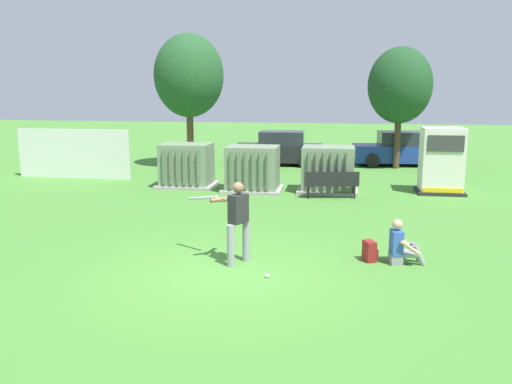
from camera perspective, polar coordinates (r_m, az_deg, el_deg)
ground_plane at (r=10.73m, az=-3.26°, el=-8.77°), size 96.00×96.00×0.00m
fence_panel at (r=23.22m, az=-18.86°, el=3.89°), size 4.80×0.12×2.00m
transformer_west at (r=20.12m, az=-7.39°, el=2.77°), size 2.10×1.70×1.62m
transformer_mid_west at (r=19.09m, az=-0.36°, el=2.42°), size 2.10×1.70×1.62m
transformer_mid_east at (r=19.13m, az=7.67°, el=2.35°), size 2.10×1.70×1.62m
generator_enclosure at (r=19.82m, az=19.15°, el=3.15°), size 1.60×1.40×2.30m
park_bench at (r=18.05m, az=8.07°, el=1.01°), size 1.84×0.68×0.92m
batter at (r=11.14m, az=-2.11°, el=-2.78°), size 1.48×1.09×1.74m
sports_ball at (r=10.52m, az=1.21°, el=-8.90°), size 0.09×0.09×0.09m
seated_spectator at (r=11.65m, az=15.20°, el=-5.60°), size 0.76×0.60×0.96m
backpack at (r=11.71m, az=12.04°, el=-6.20°), size 0.34×0.37×0.44m
tree_left at (r=25.29m, az=-7.17°, el=12.16°), size 3.20×3.20×6.11m
tree_center_left at (r=25.33m, az=15.09°, el=10.89°), size 2.87×2.87×5.48m
parked_car_leftmost at (r=25.87m, az=2.52°, el=4.58°), size 4.26×2.03×1.62m
parked_car_left_of_center at (r=26.56m, az=14.96°, el=4.38°), size 4.34×2.21×1.62m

